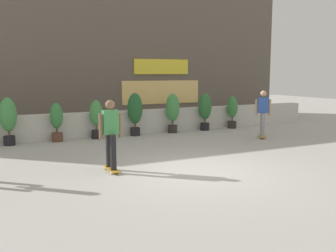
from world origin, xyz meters
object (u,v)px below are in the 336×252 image
object	(u,v)px
potted_plant_1	(8,117)
potted_plant_7	(232,110)
potted_plant_3	(96,117)
skater_mid_plaza	(263,112)
potted_plant_5	(173,110)
skater_by_wall_right	(111,132)
potted_plant_4	(135,111)
potted_plant_2	(57,120)
potted_plant_6	(205,109)

from	to	relation	value
potted_plant_1	potted_plant_7	world-z (taller)	potted_plant_1
potted_plant_3	skater_mid_plaza	size ratio (longest dim) A/B	0.81
potted_plant_5	skater_by_wall_right	distance (m)	6.16
potted_plant_5	potted_plant_7	xyz separation A→B (m)	(2.82, 0.00, -0.13)
potted_plant_3	skater_by_wall_right	size ratio (longest dim) A/B	0.81
potted_plant_1	potted_plant_4	world-z (taller)	potted_plant_4
potted_plant_2	potted_plant_7	bearing A→B (deg)	0.00
potted_plant_3	potted_plant_5	world-z (taller)	potted_plant_5
potted_plant_5	skater_mid_plaza	distance (m)	3.42
potted_plant_5	skater_by_wall_right	bearing A→B (deg)	-130.74
potted_plant_1	potted_plant_4	bearing A→B (deg)	0.00
potted_plant_1	potted_plant_6	size ratio (longest dim) A/B	1.02
potted_plant_3	skater_by_wall_right	world-z (taller)	skater_by_wall_right
potted_plant_1	potted_plant_6	xyz separation A→B (m)	(7.38, -0.00, -0.02)
potted_plant_2	potted_plant_7	xyz separation A→B (m)	(7.22, 0.00, 0.02)
potted_plant_1	potted_plant_4	size ratio (longest dim) A/B	0.98
potted_plant_1	potted_plant_7	xyz separation A→B (m)	(8.73, 0.00, -0.14)
potted_plant_6	potted_plant_7	bearing A→B (deg)	0.00
potted_plant_4	potted_plant_7	distance (m)	4.38
potted_plant_1	skater_by_wall_right	bearing A→B (deg)	-67.93
skater_mid_plaza	potted_plant_4	bearing A→B (deg)	147.65
potted_plant_4	potted_plant_5	xyz separation A→B (m)	(1.56, -0.00, -0.04)
potted_plant_4	potted_plant_3	bearing A→B (deg)	180.00
potted_plant_3	skater_mid_plaza	world-z (taller)	skater_mid_plaza
potted_plant_1	potted_plant_5	distance (m)	5.91
potted_plant_4	potted_plant_6	bearing A→B (deg)	-0.00
potted_plant_4	potted_plant_7	size ratio (longest dim) A/B	1.18
skater_by_wall_right	skater_mid_plaza	xyz separation A→B (m)	(6.37, 2.19, 0.00)
skater_by_wall_right	potted_plant_7	bearing A→B (deg)	34.32
potted_plant_6	potted_plant_5	bearing A→B (deg)	180.00
potted_plant_3	potted_plant_2	bearing A→B (deg)	180.00
potted_plant_1	skater_mid_plaza	bearing A→B (deg)	-16.71
potted_plant_3	skater_mid_plaza	distance (m)	5.93
potted_plant_2	potted_plant_7	distance (m)	7.22
potted_plant_6	skater_by_wall_right	bearing A→B (deg)	-139.65
potted_plant_2	potted_plant_5	xyz separation A→B (m)	(4.40, -0.00, 0.15)
potted_plant_4	potted_plant_6	xyz separation A→B (m)	(3.04, -0.00, -0.05)
potted_plant_1	potted_plant_2	distance (m)	1.52
skater_by_wall_right	skater_mid_plaza	world-z (taller)	same
potted_plant_6	potted_plant_2	bearing A→B (deg)	180.00
potted_plant_6	potted_plant_7	xyz separation A→B (m)	(1.34, 0.00, -0.12)
skater_mid_plaza	potted_plant_3	bearing A→B (deg)	155.27
potted_plant_1	potted_plant_3	size ratio (longest dim) A/B	1.13
potted_plant_3	potted_plant_5	size ratio (longest dim) A/B	0.90
potted_plant_2	potted_plant_3	size ratio (longest dim) A/B	0.96
potted_plant_2	potted_plant_5	world-z (taller)	potted_plant_5
potted_plant_4	skater_by_wall_right	size ratio (longest dim) A/B	0.93
potted_plant_6	skater_mid_plaza	bearing A→B (deg)	-70.48
potted_plant_5	potted_plant_7	world-z (taller)	potted_plant_5
potted_plant_6	potted_plant_7	world-z (taller)	potted_plant_6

